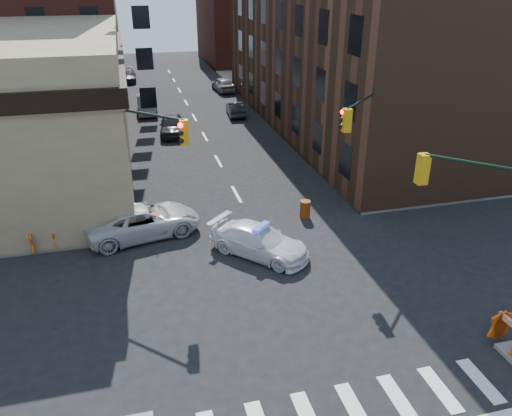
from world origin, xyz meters
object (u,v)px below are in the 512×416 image
parked_car_enear (235,109)px  pedestrian_b (46,229)px  pedestrian_a (106,220)px  pickup (143,221)px  parked_car_wnear (172,125)px  police_car (259,241)px  barrel_road (305,209)px  parked_car_wfar (147,105)px  barricade_nw_a (110,218)px  barricade_se_a (511,334)px  barrel_bank (157,224)px

parked_car_enear → pedestrian_b: 25.86m
pedestrian_a → pedestrian_b: bearing=-141.4°
pickup → parked_car_wnear: 17.34m
police_car → barrel_road: bearing=-0.5°
police_car → pickup: pickup is taller
pedestrian_a → barrel_road: 10.38m
pickup → parked_car_wfar: bearing=-16.2°
parked_car_wfar → barricade_nw_a: parked_car_wfar is taller
pedestrian_b → barricade_se_a: (16.59, -11.70, -0.34)m
pedestrian_a → barricade_se_a: pedestrian_a is taller
police_car → pedestrian_b: size_ratio=2.88×
parked_car_enear → barricade_se_a: bearing=98.8°
pickup → barrel_road: bearing=-103.6°
pickup → barricade_nw_a: pickup is taller
police_car → parked_car_wnear: 20.48m
pedestrian_a → barrel_road: pedestrian_a is taller
parked_car_wnear → barricade_nw_a: bearing=-100.0°
parked_car_enear → pedestrian_b: bearing=61.6°
parked_car_wfar → barricade_se_a: size_ratio=3.59×
barrel_bank → barricade_nw_a: barrel_bank is taller
barricade_nw_a → barrel_bank: bearing=-22.4°
barricade_se_a → pickup: bearing=41.6°
barrel_bank → barricade_se_a: bearing=-46.3°
barricade_se_a → barrel_bank: bearing=39.9°
parked_car_wnear → barricade_se_a: bearing=-66.3°
pedestrian_b → barrel_bank: (5.23, 0.20, -0.46)m
parked_car_enear → barricade_nw_a: (-11.07, -20.43, -0.04)m
pickup → barricade_se_a: (12.05, -11.87, -0.13)m
barrel_bank → police_car: bearing=-36.7°
pedestrian_b → parked_car_wfar: bearing=56.5°
parked_car_wfar → barrel_bank: bearing=-91.5°
parked_car_wfar → parked_car_enear: size_ratio=1.26×
parked_car_wnear → pedestrian_b: bearing=-107.4°
parked_car_wfar → parked_car_enear: parked_car_wfar is taller
pickup → barricade_se_a: 16.92m
pickup → parked_car_enear: (9.46, 21.57, -0.15)m
pickup → barricade_se_a: bearing=-147.1°
parked_car_enear → pedestrian_b: size_ratio=2.30×
barrel_road → barricade_nw_a: size_ratio=0.82×
barrel_bank → pedestrian_a: bearing=178.9°
pedestrian_b → barricade_nw_a: pedestrian_b is taller
barrel_bank → parked_car_wnear: bearing=81.8°
pedestrian_a → barricade_nw_a: pedestrian_a is taller
police_car → pickup: 6.17m
parked_car_enear → pedestrian_a: (-11.23, -21.50, 0.41)m
barricade_se_a → parked_car_enear: bearing=0.6°
police_car → parked_car_wnear: parked_car_wnear is taller
barrel_bank → pickup: bearing=-177.7°
police_car → pedestrian_b: (-9.73, 3.15, 0.29)m
police_car → pedestrian_a: 7.76m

